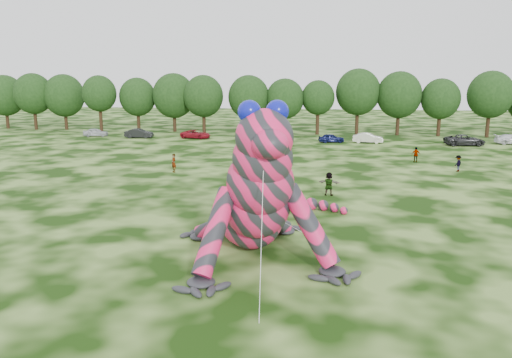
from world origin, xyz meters
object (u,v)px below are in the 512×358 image
object	(u,v)px
tree_11	(399,103)
spectator_5	(329,184)
car_6	(465,140)
spectator_0	(174,163)
tree_12	(440,107)
inflatable_gecko	(247,172)
car_5	(368,138)
spectator_1	(258,165)
tree_0	(6,102)
tree_3	(100,103)
tree_13	(490,104)
car_0	(96,132)
car_1	(139,133)
tree_2	(65,102)
tree_8	(285,107)
spectator_2	(458,163)
car_4	(331,138)
car_2	(196,134)
tree_9	(318,108)
tree_5	(174,103)
spectator_3	(416,155)
tree_7	(249,105)
tree_10	(358,102)
car_3	(271,137)
tree_6	(204,104)
car_7	(512,139)
tree_4	(138,104)
tree_1	(34,102)

from	to	relation	value
tree_11	spectator_5	size ratio (longest dim) A/B	5.32
car_6	spectator_0	bearing A→B (deg)	118.39
tree_12	inflatable_gecko	bearing A→B (deg)	-111.68
car_5	spectator_1	size ratio (longest dim) A/B	2.28
tree_0	tree_3	bearing A→B (deg)	-6.56
tree_13	spectator_5	distance (m)	48.60
car_0	spectator_5	world-z (taller)	spectator_5
tree_0	spectator_0	bearing A→B (deg)	-40.69
car_1	spectator_1	size ratio (longest dim) A/B	2.29
tree_2	tree_3	bearing A→B (deg)	-13.07
tree_8	spectator_2	size ratio (longest dim) A/B	5.48
tree_0	car_1	bearing A→B (deg)	-19.75
tree_11	tree_13	size ratio (longest dim) A/B	0.99
tree_0	car_4	world-z (taller)	tree_0
car_6	spectator_1	xyz separation A→B (m)	(-25.20, -23.95, 0.19)
tree_2	car_2	size ratio (longest dim) A/B	2.10
tree_9	car_6	size ratio (longest dim) A/B	1.62
tree_5	tree_11	size ratio (longest dim) A/B	0.97
spectator_2	spectator_3	bearing A→B (deg)	-105.23
tree_5	car_1	xyz separation A→B (m)	(-2.74, -9.50, -4.19)
tree_7	spectator_5	distance (m)	43.64
tree_0	tree_10	world-z (taller)	tree_10
inflatable_gecko	car_0	world-z (taller)	inflatable_gecko
car_0	car_3	xyz separation A→B (m)	(28.00, -3.03, 0.07)
tree_8	tree_11	distance (m)	18.05
car_0	tree_2	bearing A→B (deg)	36.45
tree_9	car_6	world-z (taller)	tree_9
tree_2	tree_9	bearing A→B (deg)	-1.84
tree_3	tree_6	size ratio (longest dim) A/B	0.99
tree_12	spectator_1	distance (m)	42.33
tree_0	tree_12	xyz separation A→B (m)	(74.57, -1.50, -0.27)
inflatable_gecko	car_7	distance (m)	55.40
car_2	car_1	bearing A→B (deg)	105.97
tree_11	spectator_3	size ratio (longest dim) A/B	5.96
tree_13	tree_7	bearing A→B (deg)	-179.50
car_0	car_2	bearing A→B (deg)	-102.06
tree_4	car_4	distance (m)	34.89
car_5	tree_3	bearing A→B (deg)	83.58
tree_0	tree_10	bearing A→B (deg)	-0.61
car_7	spectator_3	world-z (taller)	spectator_3
tree_0	tree_6	distance (m)	37.09
tree_13	car_5	world-z (taller)	tree_13
car_2	car_5	bearing A→B (deg)	-82.67
tree_6	car_4	bearing A→B (deg)	-23.28
tree_9	car_0	size ratio (longest dim) A/B	2.30
tree_10	spectator_5	world-z (taller)	tree_10
tree_1	tree_8	distance (m)	44.15
tree_5	car_2	distance (m)	11.45
car_7	tree_1	bearing A→B (deg)	82.73
spectator_3	tree_0	bearing A→B (deg)	-25.72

